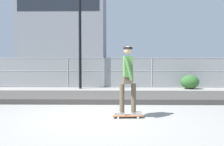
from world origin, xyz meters
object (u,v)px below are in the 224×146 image
at_px(shrub_left, 190,82).
at_px(parked_car_near, 53,72).
at_px(skateboard, 128,116).
at_px(skater, 128,76).
at_px(street_lamp, 80,13).

bearing_deg(shrub_left, parked_car_near, 159.58).
bearing_deg(shrub_left, skateboard, -119.81).
distance_m(parked_car_near, shrub_left, 9.60).
relative_size(skater, shrub_left, 1.73).
bearing_deg(skater, shrub_left, 60.19).
height_order(skater, street_lamp, street_lamp).
xyz_separation_m(skater, shrub_left, (4.01, 6.99, -0.71)).
height_order(skateboard, parked_car_near, parked_car_near).
distance_m(skater, shrub_left, 8.09).
relative_size(skateboard, shrub_left, 0.77).
bearing_deg(skater, parked_car_near, 115.75).
bearing_deg(parked_car_near, shrub_left, -20.42).
relative_size(street_lamp, parked_car_near, 1.60).
distance_m(skater, parked_car_near, 11.48).
height_order(skateboard, street_lamp, street_lamp).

